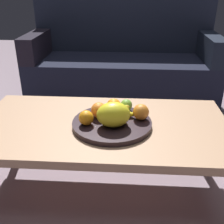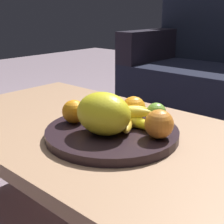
% 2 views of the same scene
% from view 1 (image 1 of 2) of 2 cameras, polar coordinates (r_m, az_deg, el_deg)
% --- Properties ---
extents(ground_plane, '(8.00, 8.00, 0.00)m').
position_cam_1_polar(ground_plane, '(1.59, -1.75, -15.50)').
color(ground_plane, gray).
extents(coffee_table, '(1.25, 0.65, 0.41)m').
position_cam_1_polar(coffee_table, '(1.38, -1.96, -3.89)').
color(coffee_table, tan).
rests_on(coffee_table, ground_plane).
extents(couch, '(1.70, 0.70, 0.90)m').
position_cam_1_polar(couch, '(2.66, 2.11, 9.52)').
color(couch, black).
rests_on(couch, ground_plane).
extents(fruit_bowl, '(0.38, 0.38, 0.03)m').
position_cam_1_polar(fruit_bowl, '(1.33, 0.00, -2.42)').
color(fruit_bowl, black).
rests_on(fruit_bowl, coffee_table).
extents(melon_large_front, '(0.18, 0.14, 0.12)m').
position_cam_1_polar(melon_large_front, '(1.26, 0.30, -0.55)').
color(melon_large_front, yellow).
rests_on(melon_large_front, fruit_bowl).
extents(orange_front, '(0.07, 0.07, 0.07)m').
position_cam_1_polar(orange_front, '(1.28, -5.40, -1.21)').
color(orange_front, orange).
rests_on(orange_front, fruit_bowl).
extents(orange_left, '(0.08, 0.08, 0.08)m').
position_cam_1_polar(orange_left, '(1.33, 6.03, 0.00)').
color(orange_left, orange).
rests_on(orange_left, fruit_bowl).
extents(orange_right, '(0.08, 0.08, 0.08)m').
position_cam_1_polar(orange_right, '(1.39, 0.37, 1.27)').
color(orange_right, orange).
rests_on(orange_right, fruit_bowl).
extents(orange_back, '(0.08, 0.08, 0.08)m').
position_cam_1_polar(orange_back, '(1.35, -2.76, 0.38)').
color(orange_back, orange).
rests_on(orange_back, fruit_bowl).
extents(apple_front, '(0.06, 0.06, 0.06)m').
position_cam_1_polar(apple_front, '(1.42, 2.99, 1.44)').
color(apple_front, '#6FA438').
rests_on(apple_front, fruit_bowl).
extents(banana_bunch, '(0.17, 0.15, 0.06)m').
position_cam_1_polar(banana_bunch, '(1.35, 1.17, -0.09)').
color(banana_bunch, yellow).
rests_on(banana_bunch, fruit_bowl).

